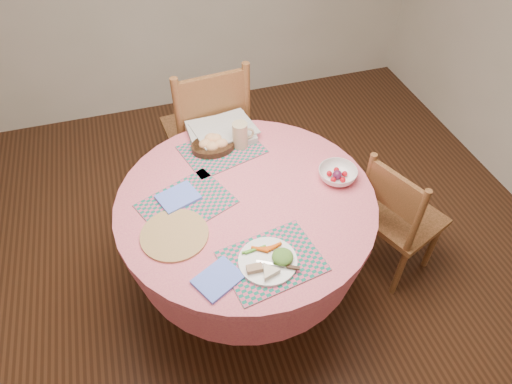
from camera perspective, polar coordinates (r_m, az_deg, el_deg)
The scene contains 15 objects.
ground at distance 2.75m, azimuth -1.02°, elevation -11.71°, with size 4.00×4.00×0.00m, color #331C0F.
dining_table at distance 2.30m, azimuth -1.19°, elevation -4.19°, with size 1.24×1.24×0.75m.
chair_right at distance 2.61m, azimuth 17.30°, elevation -2.99°, with size 0.49×0.50×0.85m.
chair_back at distance 2.89m, azimuth -5.96°, elevation 7.64°, with size 0.53×0.51×1.05m.
placemat_front at distance 1.92m, azimuth 2.00°, elevation -8.61°, with size 0.40×0.30×0.01m, color #126A55.
placemat_left at distance 2.15m, azimuth -8.70°, elevation -1.45°, with size 0.40×0.30×0.01m, color #126A55.
placemat_back at distance 2.42m, azimuth -4.28°, elevation 5.32°, with size 0.40×0.30×0.01m, color #126A55.
wicker_trivet at distance 2.03m, azimuth -10.15°, elevation -5.28°, with size 0.30×0.30×0.01m, color olive.
napkin_near at distance 1.87m, azimuth -4.75°, elevation -10.80°, with size 0.18×0.14×0.01m, color #5F7CF6.
napkin_far at distance 2.17m, azimuth -9.70°, elevation -0.65°, with size 0.18×0.14×0.01m, color #5F7CF6.
dinner_plate at distance 1.90m, azimuth 1.77°, elevation -8.55°, with size 0.25×0.25×0.05m.
bread_bowl at distance 2.41m, azimuth -5.39°, elevation 5.99°, with size 0.23×0.23×0.08m.
latte_mug at distance 2.39m, azimuth -1.95°, elevation 7.14°, with size 0.12×0.08×0.14m.
fruit_bowl at distance 2.27m, azimuth 10.15°, elevation 2.17°, with size 0.23×0.23×0.06m.
newspaper_stack at distance 2.50m, azimuth -4.37°, elevation 7.57°, with size 0.37×0.30×0.04m.
Camera 1 is at (-0.39, -1.44, 2.31)m, focal length 32.00 mm.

